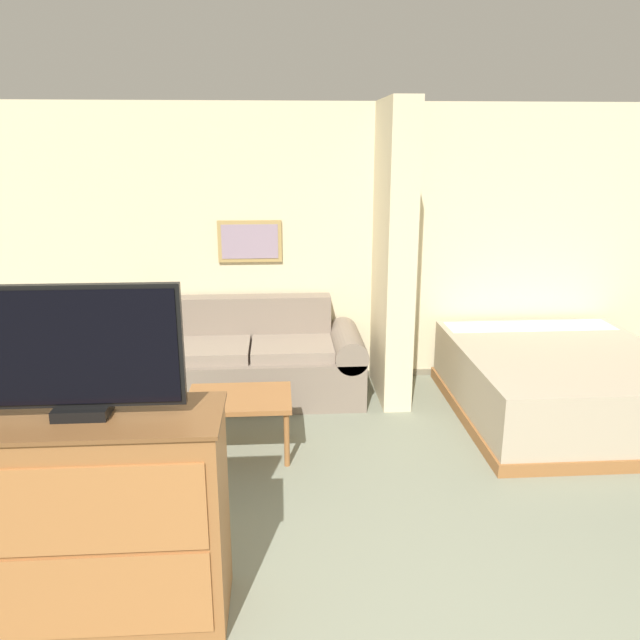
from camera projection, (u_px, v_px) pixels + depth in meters
name	position (u px, v px, depth m)	size (l,w,h in m)	color
wall_back	(353.00, 246.00, 5.92)	(7.22, 0.16, 2.60)	beige
wall_partition_pillar	(393.00, 255.00, 5.46)	(0.24, 0.88, 2.60)	beige
couch	(252.00, 362.00, 5.66)	(2.03, 0.84, 0.87)	gray
coffee_table	(239.00, 403.00, 4.60)	(0.77, 0.55, 0.45)	#996033
side_table	(125.00, 352.00, 5.55)	(0.36, 0.36, 0.58)	#996033
table_lamp	(121.00, 304.00, 5.43)	(0.35, 0.35, 0.45)	tan
tv_dresser	(95.00, 520.00, 2.94)	(1.24, 0.50, 1.07)	#996033
tv	(76.00, 352.00, 2.71)	(0.93, 0.16, 0.61)	black
bed	(560.00, 382.00, 5.26)	(1.73, 1.97, 0.58)	#996033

